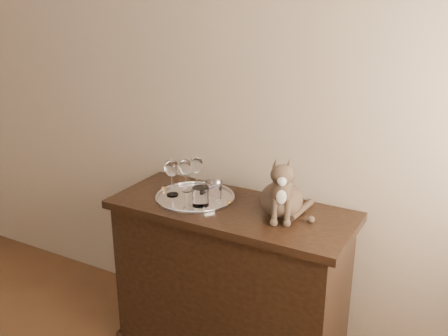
# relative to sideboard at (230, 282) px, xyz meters

# --- Properties ---
(wall_back) EXTENTS (4.00, 0.10, 2.70)m
(wall_back) POSITION_rel_sideboard_xyz_m (-0.60, 0.31, 0.93)
(wall_back) COLOR #BDA88D
(wall_back) RESTS_ON ground
(sideboard) EXTENTS (1.20, 0.50, 0.85)m
(sideboard) POSITION_rel_sideboard_xyz_m (0.00, 0.00, 0.00)
(sideboard) COLOR black
(sideboard) RESTS_ON ground
(tray) EXTENTS (0.40, 0.40, 0.01)m
(tray) POSITION_rel_sideboard_xyz_m (-0.20, 0.00, 0.43)
(tray) COLOR white
(tray) RESTS_ON sideboard
(wine_glass_a) EXTENTS (0.07, 0.07, 0.17)m
(wine_glass_a) POSITION_rel_sideboard_xyz_m (-0.29, 0.06, 0.52)
(wine_glass_a) COLOR white
(wine_glass_a) RESTS_ON tray
(wine_glass_b) EXTENTS (0.07, 0.07, 0.19)m
(wine_glass_b) POSITION_rel_sideboard_xyz_m (-0.25, 0.08, 0.53)
(wine_glass_b) COLOR white
(wine_glass_b) RESTS_ON tray
(wine_glass_c) EXTENTS (0.07, 0.07, 0.19)m
(wine_glass_c) POSITION_rel_sideboard_xyz_m (-0.32, -0.03, 0.53)
(wine_glass_c) COLOR white
(wine_glass_c) RESTS_ON tray
(tumbler_a) EXTENTS (0.08, 0.08, 0.09)m
(tumbler_a) POSITION_rel_sideboard_xyz_m (-0.13, -0.07, 0.48)
(tumbler_a) COLOR white
(tumbler_a) RESTS_ON tray
(tumbler_c) EXTENTS (0.08, 0.08, 0.09)m
(tumbler_c) POSITION_rel_sideboard_xyz_m (-0.11, 0.02, 0.48)
(tumbler_c) COLOR silver
(tumbler_c) RESTS_ON tray
(cat) EXTENTS (0.39, 0.38, 0.31)m
(cat) POSITION_rel_sideboard_xyz_m (0.25, 0.03, 0.58)
(cat) COLOR brown
(cat) RESTS_ON sideboard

